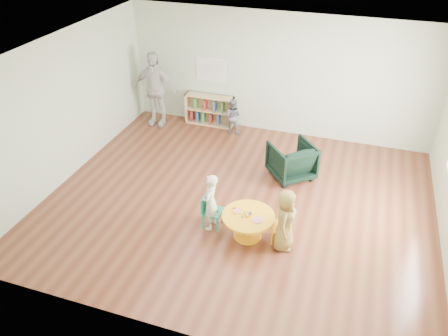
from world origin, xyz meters
name	(u,v)px	position (x,y,z in m)	size (l,w,h in m)	color
room	(241,109)	(0.01, 0.00, 1.89)	(7.10, 7.00, 2.80)	#5B2D1C
activity_table	(248,222)	(0.42, -0.88, 0.30)	(0.87, 0.87, 0.48)	yellow
kid_chair_left	(210,210)	(-0.27, -0.80, 0.32)	(0.33, 0.33, 0.59)	#1A916E
kid_chair_right	(284,227)	(1.02, -0.83, 0.31)	(0.33, 0.33, 0.58)	yellow
bookshelf	(210,110)	(-1.61, 2.86, 0.37)	(1.20, 0.30, 0.75)	tan
alphabet_poster	(211,70)	(-1.60, 2.98, 1.35)	(0.74, 0.01, 0.54)	white
armchair	(292,161)	(0.75, 1.15, 0.37)	(0.79, 0.81, 0.74)	black
child_left	(210,202)	(-0.24, -0.85, 0.52)	(0.38, 0.25, 1.05)	silver
child_right	(285,220)	(1.04, -0.94, 0.54)	(0.53, 0.35, 1.09)	yellow
toddler	(233,116)	(-0.93, 2.60, 0.43)	(0.41, 0.32, 0.85)	#161D39
adult_caretaker	(155,89)	(-2.85, 2.46, 0.90)	(1.06, 0.44, 1.81)	silver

